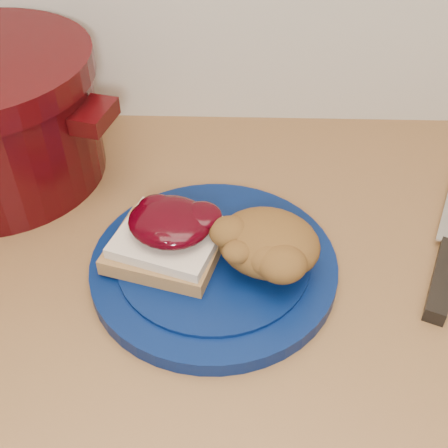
{
  "coord_description": "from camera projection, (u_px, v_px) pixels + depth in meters",
  "views": [
    {
      "loc": [
        -0.02,
        1.08,
        1.34
      ],
      "look_at": [
        -0.03,
        1.51,
        0.95
      ],
      "focal_mm": 45.0,
      "sensor_mm": 36.0,
      "label": 1
    }
  ],
  "objects": [
    {
      "name": "plate",
      "position": [
        214.0,
        266.0,
        0.59
      ],
      "size": [
        0.33,
        0.33,
        0.02
      ],
      "primitive_type": "cylinder",
      "rotation": [
        0.0,
        0.0,
        -0.38
      ],
      "color": "#041443",
      "rests_on": "wood_countertop"
    },
    {
      "name": "sandwich",
      "position": [
        168.0,
        236.0,
        0.57
      ],
      "size": [
        0.13,
        0.12,
        0.05
      ],
      "rotation": [
        0.0,
        0.0,
        -0.38
      ],
      "color": "olive",
      "rests_on": "plate"
    },
    {
      "name": "stuffing_mound",
      "position": [
        268.0,
        243.0,
        0.56
      ],
      "size": [
        0.13,
        0.12,
        0.05
      ],
      "primitive_type": "ellipsoid",
      "rotation": [
        0.0,
        0.0,
        -0.38
      ],
      "color": "brown",
      "rests_on": "plate"
    }
  ]
}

